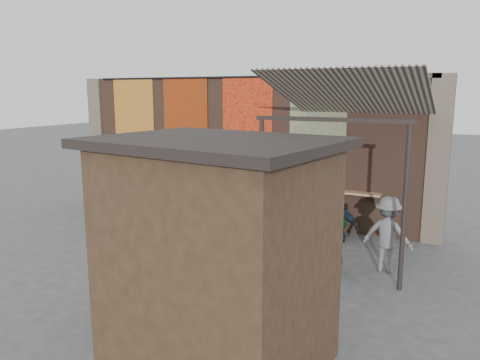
{
  "coord_description": "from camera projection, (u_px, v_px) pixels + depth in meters",
  "views": [
    {
      "loc": [
        5.87,
        -9.15,
        3.59
      ],
      "look_at": [
        0.72,
        1.2,
        1.4
      ],
      "focal_mm": 35.0,
      "sensor_mm": 36.0,
      "label": 1
    }
  ],
  "objects": [
    {
      "name": "market_stall",
      "position": [
        216.0,
        257.0,
        6.14
      ],
      "size": [
        2.93,
        2.36,
        2.9
      ],
      "primitive_type": "cube",
      "rotation": [
        0.0,
        0.0,
        -0.14
      ],
      "color": "black",
      "rests_on": "ground"
    },
    {
      "name": "pier_right",
      "position": [
        438.0,
        160.0,
        11.01
      ],
      "size": [
        0.5,
        0.5,
        4.0
      ],
      "primitive_type": "cube",
      "color": "#4C4238",
      "rests_on": "ground"
    },
    {
      "name": "tapestry_orange",
      "position": [
        247.0,
        114.0,
        12.78
      ],
      "size": [
        1.5,
        0.02,
        2.0
      ],
      "primitive_type": "cube",
      "color": "#C33E18",
      "rests_on": "brick_wall"
    },
    {
      "name": "shopper_grey",
      "position": [
        388.0,
        234.0,
        9.37
      ],
      "size": [
        1.06,
        0.69,
        1.55
      ],
      "primitive_type": "imported",
      "rotation": [
        0.0,
        0.0,
        3.02
      ],
      "color": "slate",
      "rests_on": "ground"
    },
    {
      "name": "scooter_stool_0",
      "position": [
        156.0,
        198.0,
        14.11
      ],
      "size": [
        0.4,
        0.89,
        0.85
      ],
      "primitive_type": null,
      "color": "#135E0D",
      "rests_on": "ground"
    },
    {
      "name": "awning_post_left",
      "position": [
        261.0,
        193.0,
        9.55
      ],
      "size": [
        0.09,
        0.09,
        3.1
      ],
      "primitive_type": "cylinder",
      "color": "black",
      "rests_on": "ground"
    },
    {
      "name": "tapestry_redgold",
      "position": [
        134.0,
        111.0,
        14.49
      ],
      "size": [
        1.5,
        0.02,
        2.0
      ],
      "primitive_type": "cube",
      "color": "maroon",
      "rests_on": "brick_wall"
    },
    {
      "name": "shopper_navy",
      "position": [
        335.0,
        233.0,
        9.14
      ],
      "size": [
        1.05,
        0.99,
        1.74
      ],
      "primitive_type": "imported",
      "rotation": [
        0.0,
        0.0,
        3.85
      ],
      "color": "black",
      "rests_on": "ground"
    },
    {
      "name": "awning_ledger",
      "position": [
        367.0,
        76.0,
        11.21
      ],
      "size": [
        3.3,
        0.08,
        0.12
      ],
      "primitive_type": "cube",
      "color": "#33261C",
      "rests_on": "brick_wall"
    },
    {
      "name": "shelf_box",
      "position": [
        223.0,
        175.0,
        13.23
      ],
      "size": [
        0.55,
        0.28,
        0.26
      ],
      "primitive_type": "cube",
      "color": "white",
      "rests_on": "eating_counter"
    },
    {
      "name": "scooter_stool_5",
      "position": [
        248.0,
        211.0,
        12.77
      ],
      "size": [
        0.37,
        0.82,
        0.78
      ],
      "primitive_type": null,
      "color": "navy",
      "rests_on": "ground"
    },
    {
      "name": "scooter_stool_8",
      "position": [
        311.0,
        220.0,
        11.96
      ],
      "size": [
        0.34,
        0.76,
        0.72
      ],
      "primitive_type": null,
      "color": "#131748",
      "rests_on": "ground"
    },
    {
      "name": "brick_wall",
      "position": [
        241.0,
        148.0,
        13.29
      ],
      "size": [
        10.0,
        0.4,
        4.0
      ],
      "primitive_type": "cube",
      "color": "brown",
      "rests_on": "ground"
    },
    {
      "name": "scooter_stool_2",
      "position": [
        189.0,
        203.0,
        13.52
      ],
      "size": [
        0.39,
        0.87,
        0.83
      ],
      "primitive_type": null,
      "color": "#171E51",
      "rests_on": "ground"
    },
    {
      "name": "scooter_stool_1",
      "position": [
        171.0,
        202.0,
        13.81
      ],
      "size": [
        0.35,
        0.79,
        0.75
      ],
      "primitive_type": null,
      "color": "navy",
      "rests_on": "ground"
    },
    {
      "name": "scooter_stool_6",
      "position": [
        266.0,
        214.0,
        12.49
      ],
      "size": [
        0.34,
        0.76,
        0.72
      ],
      "primitive_type": null,
      "color": "black",
      "rests_on": "ground"
    },
    {
      "name": "diner_left",
      "position": [
        176.0,
        187.0,
        13.66
      ],
      "size": [
        0.68,
        0.53,
        1.67
      ],
      "primitive_type": "imported",
      "rotation": [
        0.0,
        0.0,
        -0.23
      ],
      "color": "#799DB0",
      "rests_on": "ground"
    },
    {
      "name": "tapestry_sun",
      "position": [
        185.0,
        112.0,
        13.66
      ],
      "size": [
        1.5,
        0.02,
        2.0
      ],
      "primitive_type": "cube",
      "color": "#DB450C",
      "rests_on": "brick_wall"
    },
    {
      "name": "hang_rail",
      "position": [
        237.0,
        77.0,
        12.72
      ],
      "size": [
        9.5,
        0.06,
        0.06
      ],
      "primitive_type": "cylinder",
      "rotation": [
        0.0,
        1.57,
        0.0
      ],
      "color": "black",
      "rests_on": "brick_wall"
    },
    {
      "name": "diner_right",
      "position": [
        133.0,
        190.0,
        13.62
      ],
      "size": [
        0.9,
        0.8,
        1.54
      ],
      "primitive_type": "imported",
      "rotation": [
        0.0,
        0.0,
        0.34
      ],
      "color": "#312629",
      "rests_on": "ground"
    },
    {
      "name": "stall_roof",
      "position": [
        215.0,
        143.0,
        5.85
      ],
      "size": [
        3.29,
        2.71,
        0.12
      ],
      "primitive_type": "cube",
      "rotation": [
        0.0,
        0.0,
        -0.14
      ],
      "color": "black",
      "rests_on": "market_stall"
    },
    {
      "name": "awning_canvas",
      "position": [
        351.0,
        93.0,
        9.89
      ],
      "size": [
        3.2,
        3.28,
        0.97
      ],
      "primitive_type": "cube",
      "rotation": [
        -0.28,
        0.0,
        0.0
      ],
      "color": "beige",
      "rests_on": "brick_wall"
    },
    {
      "name": "shopper_tan",
      "position": [
        246.0,
        214.0,
        10.95
      ],
      "size": [
        0.88,
        0.75,
        1.52
      ],
      "primitive_type": "imported",
      "rotation": [
        0.0,
        0.0,
        0.44
      ],
      "color": "#96675F",
      "rests_on": "ground"
    },
    {
      "name": "stall_shelf",
      "position": [
        258.0,
        262.0,
        7.04
      ],
      "size": [
        2.21,
        0.41,
        0.06
      ],
      "primitive_type": "cube",
      "rotation": [
        0.0,
        0.0,
        -0.14
      ],
      "color": "#473321",
      "rests_on": "market_stall"
    },
    {
      "name": "tapestry_multi",
      "position": [
        318.0,
        115.0,
        11.9
      ],
      "size": [
        1.5,
        0.02,
        2.0
      ],
      "primitive_type": "cube",
      "color": "navy",
      "rests_on": "brick_wall"
    },
    {
      "name": "stall_sign",
      "position": [
        258.0,
        195.0,
        6.85
      ],
      "size": [
        1.19,
        0.21,
        0.5
      ],
      "primitive_type": "cube",
      "rotation": [
        0.0,
        0.0,
        -0.14
      ],
      "color": "gold",
      "rests_on": "market_stall"
    },
    {
      "name": "scooter_stool_9",
      "position": [
        338.0,
        222.0,
        11.67
      ],
      "size": [
        0.37,
        0.83,
        0.79
      ],
      "primitive_type": null,
      "color": "#10511D",
      "rests_on": "ground"
    },
    {
      "name": "eating_counter",
      "position": [
        235.0,
        182.0,
        13.13
      ],
      "size": [
        8.0,
        0.32,
        0.05
      ],
      "primitive_type": "cube",
      "color": "#9E7A51",
      "rests_on": "brick_wall"
    },
    {
      "name": "awning_post_right",
      "position": [
        405.0,
        208.0,
        8.33
      ],
      "size": [
        0.09,
        0.09,
        3.1
      ],
      "primitive_type": "cylinder",
      "color": "black",
      "rests_on": "ground"
    },
    {
      "name": "pier_left",
      "position": [
        101.0,
        140.0,
        15.57
      ],
      "size": [
        0.5,
        0.5,
        4.0
      ],
      "primitive_type": "cube",
      "color": "#4C4238",
      "rests_on": "ground"
    },
    {
      "name": "scooter_stool_7",
      "position": [
        288.0,
        217.0,
        12.21
      ],
      "size": [
        0.35,
        0.79,
        0.75
      ],
      "primitive_type": null,
      "color": "#165B36",
      "rests_on": "ground"
    },
    {
      "name": "scooter_stool_4",
      "position": [
        227.0,
        208.0,
        12.98
      ],
      "size": [
        0.37,
        0.83,
        0.79
      ],
      "primitive_type": null,
      "color": "#883A0C",
      "rests_on": "ground"
    },
    {
      "name": "ground",
      "position": [
        191.0,
        243.0,
        11.29
      ],
      "size": [
        70.0,
        70.0,
        0.0
      ],
      "primitive_type": "plane",
      "color": "#474749",
      "rests_on": "ground"
    },
    {
      "name": "scooter_stool_3",
      "position": [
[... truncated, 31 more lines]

